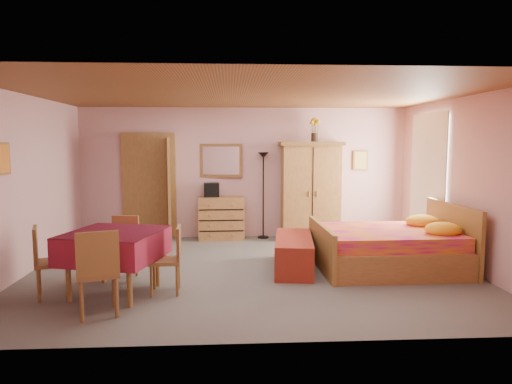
{
  "coord_description": "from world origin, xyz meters",
  "views": [
    {
      "loc": [
        -0.3,
        -6.65,
        1.9
      ],
      "look_at": [
        0.1,
        0.3,
        1.15
      ],
      "focal_mm": 32.0,
      "sensor_mm": 36.0,
      "label": 1
    }
  ],
  "objects": [
    {
      "name": "floor",
      "position": [
        0.0,
        0.0,
        0.0
      ],
      "size": [
        6.5,
        6.5,
        0.0
      ],
      "primitive_type": "plane",
      "color": "slate",
      "rests_on": "ground"
    },
    {
      "name": "ceiling",
      "position": [
        0.0,
        0.0,
        2.6
      ],
      "size": [
        6.5,
        6.5,
        0.0
      ],
      "primitive_type": "plane",
      "rotation": [
        3.14,
        0.0,
        0.0
      ],
      "color": "brown",
      "rests_on": "wall_back"
    },
    {
      "name": "wall_back",
      "position": [
        0.0,
        2.5,
        1.3
      ],
      "size": [
        6.5,
        0.1,
        2.6
      ],
      "primitive_type": "cube",
      "color": "#CB9393",
      "rests_on": "floor"
    },
    {
      "name": "wall_front",
      "position": [
        0.0,
        -2.5,
        1.3
      ],
      "size": [
        6.5,
        0.1,
        2.6
      ],
      "primitive_type": "cube",
      "color": "#CB9393",
      "rests_on": "floor"
    },
    {
      "name": "wall_left",
      "position": [
        -3.25,
        0.0,
        1.3
      ],
      "size": [
        0.1,
        5.0,
        2.6
      ],
      "primitive_type": "cube",
      "color": "#CB9393",
      "rests_on": "floor"
    },
    {
      "name": "wall_right",
      "position": [
        3.25,
        0.0,
        1.3
      ],
      "size": [
        0.1,
        5.0,
        2.6
      ],
      "primitive_type": "cube",
      "color": "#CB9393",
      "rests_on": "floor"
    },
    {
      "name": "doorway",
      "position": [
        -1.9,
        2.47,
        1.02
      ],
      "size": [
        1.06,
        0.12,
        2.15
      ],
      "primitive_type": "cube",
      "color": "#9E6B35",
      "rests_on": "floor"
    },
    {
      "name": "window",
      "position": [
        3.21,
        1.2,
        1.45
      ],
      "size": [
        0.08,
        1.4,
        1.95
      ],
      "primitive_type": "cube",
      "color": "white",
      "rests_on": "wall_right"
    },
    {
      "name": "picture_left",
      "position": [
        -3.22,
        -0.6,
        1.7
      ],
      "size": [
        0.04,
        0.32,
        0.42
      ],
      "primitive_type": "cube",
      "color": "orange",
      "rests_on": "wall_left"
    },
    {
      "name": "picture_back",
      "position": [
        2.35,
        2.47,
        1.55
      ],
      "size": [
        0.3,
        0.04,
        0.4
      ],
      "primitive_type": "cube",
      "color": "#D8BF59",
      "rests_on": "wall_back"
    },
    {
      "name": "chest_of_drawers",
      "position": [
        -0.47,
        2.27,
        0.42
      ],
      "size": [
        0.9,
        0.46,
        0.84
      ],
      "primitive_type": "cube",
      "rotation": [
        0.0,
        0.0,
        0.02
      ],
      "color": "#AA6E39",
      "rests_on": "floor"
    },
    {
      "name": "wall_mirror",
      "position": [
        -0.47,
        2.48,
        1.55
      ],
      "size": [
        0.85,
        0.11,
        0.67
      ],
      "primitive_type": "cube",
      "rotation": [
        0.0,
        0.0,
        -0.08
      ],
      "color": "white",
      "rests_on": "wall_back"
    },
    {
      "name": "stereo",
      "position": [
        -0.66,
        2.33,
        0.98
      ],
      "size": [
        0.31,
        0.24,
        0.28
      ],
      "primitive_type": "cube",
      "rotation": [
        0.0,
        0.0,
        0.08
      ],
      "color": "black",
      "rests_on": "chest_of_drawers"
    },
    {
      "name": "floor_lamp",
      "position": [
        0.36,
        2.35,
        0.86
      ],
      "size": [
        0.23,
        0.23,
        1.72
      ],
      "primitive_type": "cube",
      "rotation": [
        0.0,
        0.0,
        -0.04
      ],
      "color": "black",
      "rests_on": "floor"
    },
    {
      "name": "wardrobe",
      "position": [
        1.28,
        2.19,
        0.96
      ],
      "size": [
        1.23,
        0.64,
        1.93
      ],
      "primitive_type": "cube",
      "rotation": [
        0.0,
        0.0,
        -0.01
      ],
      "color": "#AA7439",
      "rests_on": "floor"
    },
    {
      "name": "sunflower_vase",
      "position": [
        1.35,
        2.22,
        2.16
      ],
      "size": [
        0.19,
        0.19,
        0.47
      ],
      "primitive_type": "cube",
      "rotation": [
        0.0,
        0.0,
        -0.04
      ],
      "color": "gold",
      "rests_on": "wardrobe"
    },
    {
      "name": "bed",
      "position": [
        2.07,
        -0.01,
        0.49
      ],
      "size": [
        2.15,
        1.7,
        0.98
      ],
      "primitive_type": "cube",
      "rotation": [
        0.0,
        0.0,
        0.02
      ],
      "color": "#BD1269",
      "rests_on": "floor"
    },
    {
      "name": "bench",
      "position": [
        0.66,
        0.05,
        0.24
      ],
      "size": [
        0.72,
        1.52,
        0.49
      ],
      "primitive_type": "cube",
      "rotation": [
        0.0,
        0.0,
        -0.13
      ],
      "color": "maroon",
      "rests_on": "floor"
    },
    {
      "name": "dining_table",
      "position": [
        -1.75,
        -0.96,
        0.4
      ],
      "size": [
        1.33,
        1.33,
        0.8
      ],
      "primitive_type": "cube",
      "rotation": [
        0.0,
        0.0,
        -0.26
      ],
      "color": "maroon",
      "rests_on": "floor"
    },
    {
      "name": "chair_south",
      "position": [
        -1.77,
        -1.65,
        0.49
      ],
      "size": [
        0.56,
        0.56,
        0.97
      ],
      "primitive_type": "cube",
      "rotation": [
        0.0,
        0.0,
        0.33
      ],
      "color": "brown",
      "rests_on": "floor"
    },
    {
      "name": "chair_north",
      "position": [
        -1.83,
        -0.31,
        0.44
      ],
      "size": [
        0.46,
        0.46,
        0.87
      ],
      "primitive_type": "cube",
      "rotation": [
        0.0,
        0.0,
        2.95
      ],
      "color": "olive",
      "rests_on": "floor"
    },
    {
      "name": "chair_west",
      "position": [
        -2.49,
        -1.03,
        0.45
      ],
      "size": [
        0.52,
        0.52,
        0.89
      ],
      "primitive_type": "cube",
      "rotation": [
        0.0,
        0.0,
        -1.21
      ],
      "color": "#966232",
      "rests_on": "floor"
    },
    {
      "name": "chair_east",
      "position": [
        -1.13,
        -0.95,
        0.43
      ],
      "size": [
        0.41,
        0.41,
        0.85
      ],
      "primitive_type": "cube",
      "rotation": [
        0.0,
        0.0,
        1.62
      ],
      "color": "olive",
      "rests_on": "floor"
    }
  ]
}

